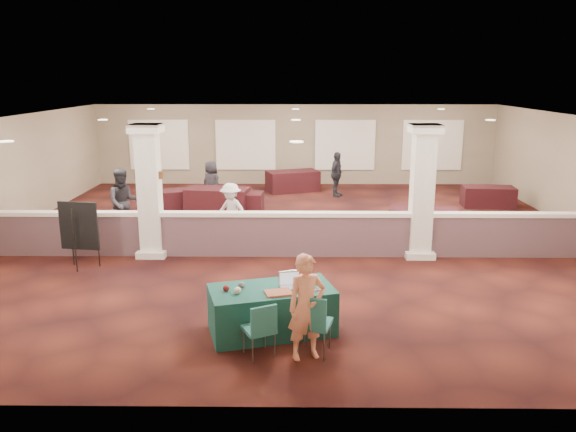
{
  "coord_description": "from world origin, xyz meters",
  "views": [
    {
      "loc": [
        -0.04,
        -14.62,
        4.26
      ],
      "look_at": [
        -0.18,
        -2.0,
        1.13
      ],
      "focal_mm": 35.0,
      "sensor_mm": 36.0,
      "label": 1
    }
  ],
  "objects_px": {
    "attendee_b": "(231,211)",
    "attendee_c": "(337,174)",
    "conf_chair_main": "(313,320)",
    "far_table_back_center": "(293,181)",
    "woman": "(307,307)",
    "far_table_front_center": "(238,203)",
    "far_table_front_left": "(218,200)",
    "far_table_back_right": "(488,197)",
    "conf_chair_side": "(261,326)",
    "far_table_front_right": "(423,221)",
    "attendee_a": "(124,203)",
    "near_table": "(272,310)",
    "far_table_back_left": "(188,199)",
    "easel_board": "(79,227)",
    "attendee_d": "(211,184)"
  },
  "relations": [
    {
      "from": "woman",
      "to": "far_table_back_right",
      "type": "height_order",
      "value": "woman"
    },
    {
      "from": "conf_chair_main",
      "to": "conf_chair_side",
      "type": "height_order",
      "value": "conf_chair_main"
    },
    {
      "from": "near_table",
      "to": "woman",
      "type": "height_order",
      "value": "woman"
    },
    {
      "from": "far_table_front_left",
      "to": "far_table_front_right",
      "type": "xyz_separation_m",
      "value": [
        6.03,
        -2.56,
        -0.02
      ]
    },
    {
      "from": "far_table_front_center",
      "to": "attendee_d",
      "type": "xyz_separation_m",
      "value": [
        -0.98,
        0.99,
        0.44
      ]
    },
    {
      "from": "conf_chair_main",
      "to": "far_table_back_center",
      "type": "xyz_separation_m",
      "value": [
        -0.35,
        13.06,
        -0.21
      ]
    },
    {
      "from": "far_table_front_left",
      "to": "far_table_back_right",
      "type": "xyz_separation_m",
      "value": [
        9.0,
        0.95,
        -0.06
      ]
    },
    {
      "from": "near_table",
      "to": "far_table_front_right",
      "type": "bearing_deg",
      "value": 41.8
    },
    {
      "from": "attendee_a",
      "to": "conf_chair_main",
      "type": "bearing_deg",
      "value": -79.53
    },
    {
      "from": "near_table",
      "to": "far_table_back_right",
      "type": "distance_m",
      "value": 11.89
    },
    {
      "from": "conf_chair_side",
      "to": "attendee_c",
      "type": "bearing_deg",
      "value": 53.58
    },
    {
      "from": "attendee_c",
      "to": "near_table",
      "type": "bearing_deg",
      "value": -165.48
    },
    {
      "from": "conf_chair_main",
      "to": "far_table_front_right",
      "type": "relative_size",
      "value": 0.55
    },
    {
      "from": "far_table_front_left",
      "to": "far_table_front_center",
      "type": "distance_m",
      "value": 0.65
    },
    {
      "from": "far_table_front_right",
      "to": "attendee_d",
      "type": "relative_size",
      "value": 1.21
    },
    {
      "from": "conf_chair_main",
      "to": "far_table_front_right",
      "type": "xyz_separation_m",
      "value": [
        3.27,
        7.01,
        -0.23
      ]
    },
    {
      "from": "conf_chair_side",
      "to": "attendee_b",
      "type": "height_order",
      "value": "attendee_b"
    },
    {
      "from": "attendee_b",
      "to": "attendee_c",
      "type": "distance_m",
      "value": 6.42
    },
    {
      "from": "conf_chair_main",
      "to": "far_table_front_center",
      "type": "distance_m",
      "value": 9.8
    },
    {
      "from": "far_table_back_left",
      "to": "far_table_back_right",
      "type": "bearing_deg",
      "value": 2.69
    },
    {
      "from": "conf_chair_side",
      "to": "easel_board",
      "type": "distance_m",
      "value": 6.01
    },
    {
      "from": "far_table_front_left",
      "to": "far_table_back_left",
      "type": "relative_size",
      "value": 1.2
    },
    {
      "from": "easel_board",
      "to": "attendee_a",
      "type": "height_order",
      "value": "attendee_a"
    },
    {
      "from": "far_table_front_center",
      "to": "attendee_b",
      "type": "relative_size",
      "value": 1.06
    },
    {
      "from": "conf_chair_side",
      "to": "attendee_a",
      "type": "xyz_separation_m",
      "value": [
        -4.12,
        6.84,
        0.41
      ]
    },
    {
      "from": "far_table_back_left",
      "to": "far_table_back_center",
      "type": "xyz_separation_m",
      "value": [
        3.47,
        3.02,
        0.06
      ]
    },
    {
      "from": "conf_chair_side",
      "to": "far_table_front_left",
      "type": "bearing_deg",
      "value": 74.57
    },
    {
      "from": "attendee_c",
      "to": "attendee_b",
      "type": "bearing_deg",
      "value": 173.91
    },
    {
      "from": "woman",
      "to": "attendee_b",
      "type": "relative_size",
      "value": 1.1
    },
    {
      "from": "attendee_c",
      "to": "woman",
      "type": "bearing_deg",
      "value": -162.12
    },
    {
      "from": "far_table_back_left",
      "to": "attendee_a",
      "type": "distance_m",
      "value": 3.51
    },
    {
      "from": "attendee_a",
      "to": "attendee_c",
      "type": "bearing_deg",
      "value": 15.34
    },
    {
      "from": "far_table_front_right",
      "to": "attendee_b",
      "type": "distance_m",
      "value": 5.3
    },
    {
      "from": "attendee_a",
      "to": "attendee_b",
      "type": "xyz_separation_m",
      "value": [
        2.93,
        -0.2,
        -0.18
      ]
    },
    {
      "from": "conf_chair_side",
      "to": "easel_board",
      "type": "relative_size",
      "value": 0.58
    },
    {
      "from": "far_table_back_center",
      "to": "near_table",
      "type": "bearing_deg",
      "value": -91.51
    },
    {
      "from": "conf_chair_side",
      "to": "attendee_d",
      "type": "height_order",
      "value": "attendee_d"
    },
    {
      "from": "conf_chair_main",
      "to": "woman",
      "type": "xyz_separation_m",
      "value": [
        -0.1,
        -0.06,
        0.24
      ]
    },
    {
      "from": "far_table_front_right",
      "to": "attendee_c",
      "type": "xyz_separation_m",
      "value": [
        -2.03,
        5.1,
        0.44
      ]
    },
    {
      "from": "far_table_front_left",
      "to": "far_table_back_right",
      "type": "distance_m",
      "value": 9.05
    },
    {
      "from": "far_table_front_center",
      "to": "attendee_c",
      "type": "distance_m",
      "value": 4.24
    },
    {
      "from": "far_table_front_right",
      "to": "far_table_back_left",
      "type": "height_order",
      "value": "far_table_front_right"
    },
    {
      "from": "far_table_back_center",
      "to": "far_table_back_right",
      "type": "bearing_deg",
      "value": -21.14
    },
    {
      "from": "conf_chair_main",
      "to": "far_table_back_left",
      "type": "height_order",
      "value": "conf_chair_main"
    },
    {
      "from": "easel_board",
      "to": "far_table_back_center",
      "type": "height_order",
      "value": "easel_board"
    },
    {
      "from": "woman",
      "to": "near_table",
      "type": "bearing_deg",
      "value": 102.3
    },
    {
      "from": "far_table_front_left",
      "to": "far_table_front_right",
      "type": "distance_m",
      "value": 6.55
    },
    {
      "from": "far_table_front_left",
      "to": "attendee_d",
      "type": "relative_size",
      "value": 1.29
    },
    {
      "from": "attendee_b",
      "to": "attendee_c",
      "type": "relative_size",
      "value": 0.93
    },
    {
      "from": "far_table_front_right",
      "to": "attendee_c",
      "type": "relative_size",
      "value": 1.13
    }
  ]
}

